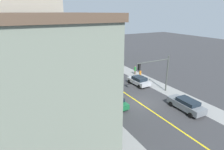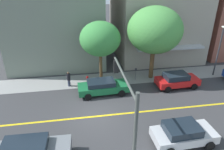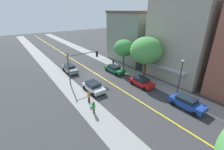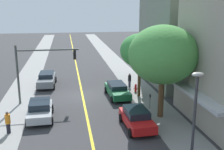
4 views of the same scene
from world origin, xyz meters
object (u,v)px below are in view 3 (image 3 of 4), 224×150
(street_lamp, at_px, (181,74))
(silver_sedan_right_curb, at_px, (94,87))
(grey_sedan_right_curb, at_px, (70,68))
(pedestrian_black_shirt, at_px, (113,63))
(parking_meter, at_px, (136,71))
(traffic_light_mast, at_px, (80,62))
(green_sedan_left_curb, at_px, (114,69))
(red_sedan_left_curb, at_px, (142,82))
(fire_hydrant, at_px, (119,66))
(small_dog, at_px, (91,106))
(blue_sedan_left_curb, at_px, (187,103))
(street_tree_left_near, at_px, (146,51))
(pedestrian_orange_shirt, at_px, (89,97))
(pedestrian_green_shirt, at_px, (94,107))
(street_tree_left_far, at_px, (124,48))

(street_lamp, xyz_separation_m, silver_sedan_right_curb, (9.28, -8.39, -2.73))
(street_lamp, bearing_deg, grey_sedan_right_curb, -62.81)
(silver_sedan_right_curb, height_order, pedestrian_black_shirt, pedestrian_black_shirt)
(parking_meter, relative_size, traffic_light_mast, 0.23)
(green_sedan_left_curb, relative_size, pedestrian_black_shirt, 3.04)
(red_sedan_left_curb, xyz_separation_m, green_sedan_left_curb, (0.10, -7.47, -0.03))
(fire_hydrant, bearing_deg, green_sedan_left_curb, 30.53)
(green_sedan_left_curb, bearing_deg, small_dog, -52.64)
(blue_sedan_left_curb, bearing_deg, pedestrian_black_shirt, 173.35)
(street_tree_left_near, height_order, red_sedan_left_curb, street_tree_left_near)
(red_sedan_left_curb, bearing_deg, pedestrian_black_shirt, 167.24)
(blue_sedan_left_curb, distance_m, green_sedan_left_curb, 15.35)
(red_sedan_left_curb, height_order, pedestrian_orange_shirt, pedestrian_orange_shirt)
(silver_sedan_right_curb, relative_size, pedestrian_orange_shirt, 2.53)
(blue_sedan_left_curb, xyz_separation_m, green_sedan_left_curb, (0.29, -15.35, -0.05))
(silver_sedan_right_curb, height_order, grey_sedan_right_curb, grey_sedan_right_curb)
(fire_hydrant, xyz_separation_m, grey_sedan_right_curb, (9.58, -3.97, 0.39))
(parking_meter, xyz_separation_m, silver_sedan_right_curb, (9.54, 0.64, -0.12))
(street_tree_left_near, height_order, blue_sedan_left_curb, street_tree_left_near)
(street_tree_left_near, xyz_separation_m, parking_meter, (0.35, -1.84, -4.36))
(pedestrian_green_shirt, bearing_deg, parking_meter, -154.96)
(small_dog, bearing_deg, green_sedan_left_curb, -70.94)
(parking_meter, xyz_separation_m, pedestrian_green_shirt, (12.25, 5.54, -0.01))
(silver_sedan_right_curb, xyz_separation_m, small_dog, (2.50, 3.73, -0.45))
(red_sedan_left_curb, distance_m, pedestrian_black_shirt, 10.86)
(fire_hydrant, xyz_separation_m, red_sedan_left_curb, (2.17, 8.81, 0.35))
(parking_meter, bearing_deg, street_tree_left_near, 100.88)
(parking_meter, height_order, pedestrian_black_shirt, pedestrian_black_shirt)
(parking_meter, height_order, red_sedan_left_curb, red_sedan_left_curb)
(grey_sedan_right_curb, xyz_separation_m, pedestrian_black_shirt, (-9.33, 2.09, 0.02))
(red_sedan_left_curb, relative_size, grey_sedan_right_curb, 0.89)
(silver_sedan_right_curb, distance_m, blue_sedan_left_curb, 13.26)
(street_tree_left_near, distance_m, street_tree_left_far, 5.60)
(traffic_light_mast, height_order, silver_sedan_right_curb, traffic_light_mast)
(street_tree_left_near, distance_m, green_sedan_left_curb, 7.69)
(street_lamp, distance_m, small_dog, 13.06)
(blue_sedan_left_curb, xyz_separation_m, grey_sedan_right_curb, (7.60, -20.65, 0.02))
(blue_sedan_left_curb, height_order, green_sedan_left_curb, blue_sedan_left_curb)
(street_lamp, bearing_deg, green_sedan_left_curb, -81.11)
(small_dog, bearing_deg, fire_hydrant, -72.54)
(grey_sedan_right_curb, height_order, green_sedan_left_curb, grey_sedan_right_curb)
(silver_sedan_right_curb, distance_m, pedestrian_green_shirt, 5.60)
(street_tree_left_near, bearing_deg, green_sedan_left_curb, -65.12)
(street_lamp, xyz_separation_m, green_sedan_left_curb, (2.01, -12.84, -2.75))
(street_tree_left_near, bearing_deg, pedestrian_orange_shirt, 5.75)
(street_tree_left_near, xyz_separation_m, green_sedan_left_curb, (2.62, -5.65, -4.51))
(street_tree_left_near, relative_size, parking_meter, 5.65)
(red_sedan_left_curb, relative_size, green_sedan_left_curb, 0.89)
(fire_hydrant, relative_size, pedestrian_green_shirt, 0.51)
(street_tree_left_near, xyz_separation_m, silver_sedan_right_curb, (9.90, -1.20, -4.48))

